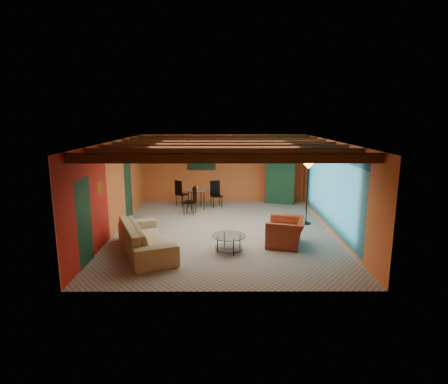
{
  "coord_description": "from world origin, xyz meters",
  "views": [
    {
      "loc": [
        -0.04,
        -10.77,
        3.42
      ],
      "look_at": [
        0.0,
        0.2,
        1.15
      ],
      "focal_mm": 29.57,
      "sensor_mm": 36.0,
      "label": 1
    }
  ],
  "objects_px": {
    "armoire": "(279,179)",
    "vase": "(196,180)",
    "sofa": "(146,238)",
    "coffee_table": "(229,243)",
    "floor_lamp": "(307,193)",
    "dining_table": "(196,196)",
    "armchair": "(286,232)",
    "potted_plant": "(280,149)"
  },
  "relations": [
    {
      "from": "armchair",
      "to": "vase",
      "type": "xyz_separation_m",
      "value": [
        -2.69,
        3.97,
        0.74
      ]
    },
    {
      "from": "coffee_table",
      "to": "dining_table",
      "type": "height_order",
      "value": "dining_table"
    },
    {
      "from": "dining_table",
      "to": "vase",
      "type": "distance_m",
      "value": 0.6
    },
    {
      "from": "potted_plant",
      "to": "armchair",
      "type": "bearing_deg",
      "value": -96.13
    },
    {
      "from": "armoire",
      "to": "potted_plant",
      "type": "distance_m",
      "value": 1.21
    },
    {
      "from": "coffee_table",
      "to": "vase",
      "type": "xyz_separation_m",
      "value": [
        -1.15,
        4.46,
        0.88
      ]
    },
    {
      "from": "sofa",
      "to": "floor_lamp",
      "type": "height_order",
      "value": "floor_lamp"
    },
    {
      "from": "coffee_table",
      "to": "vase",
      "type": "bearing_deg",
      "value": 104.46
    },
    {
      "from": "floor_lamp",
      "to": "vase",
      "type": "xyz_separation_m",
      "value": [
        -3.68,
        1.96,
        0.1
      ]
    },
    {
      "from": "sofa",
      "to": "potted_plant",
      "type": "distance_m",
      "value": 7.17
    },
    {
      "from": "coffee_table",
      "to": "floor_lamp",
      "type": "xyz_separation_m",
      "value": [
        2.53,
        2.5,
        0.78
      ]
    },
    {
      "from": "floor_lamp",
      "to": "vase",
      "type": "height_order",
      "value": "floor_lamp"
    },
    {
      "from": "floor_lamp",
      "to": "vase",
      "type": "bearing_deg",
      "value": 151.95
    },
    {
      "from": "sofa",
      "to": "floor_lamp",
      "type": "distance_m",
      "value": 5.33
    },
    {
      "from": "armoire",
      "to": "potted_plant",
      "type": "bearing_deg",
      "value": 0.0
    },
    {
      "from": "armoire",
      "to": "floor_lamp",
      "type": "distance_m",
      "value": 3.04
    },
    {
      "from": "coffee_table",
      "to": "dining_table",
      "type": "relative_size",
      "value": 0.45
    },
    {
      "from": "dining_table",
      "to": "potted_plant",
      "type": "distance_m",
      "value": 3.77
    },
    {
      "from": "sofa",
      "to": "vase",
      "type": "height_order",
      "value": "vase"
    },
    {
      "from": "coffee_table",
      "to": "armoire",
      "type": "xyz_separation_m",
      "value": [
        2.08,
        5.5,
        0.72
      ]
    },
    {
      "from": "vase",
      "to": "coffee_table",
      "type": "bearing_deg",
      "value": -75.54
    },
    {
      "from": "armchair",
      "to": "potted_plant",
      "type": "distance_m",
      "value": 5.35
    },
    {
      "from": "armoire",
      "to": "vase",
      "type": "distance_m",
      "value": 3.4
    },
    {
      "from": "armoire",
      "to": "sofa",
      "type": "bearing_deg",
      "value": -111.11
    },
    {
      "from": "armchair",
      "to": "vase",
      "type": "height_order",
      "value": "vase"
    },
    {
      "from": "vase",
      "to": "potted_plant",
      "type": "bearing_deg",
      "value": 17.85
    },
    {
      "from": "sofa",
      "to": "vase",
      "type": "xyz_separation_m",
      "value": [
        0.96,
        4.5,
        0.72
      ]
    },
    {
      "from": "floor_lamp",
      "to": "armoire",
      "type": "bearing_deg",
      "value": 98.52
    },
    {
      "from": "armchair",
      "to": "armoire",
      "type": "distance_m",
      "value": 5.07
    },
    {
      "from": "armchair",
      "to": "floor_lamp",
      "type": "xyz_separation_m",
      "value": [
        0.99,
        2.01,
        0.64
      ]
    },
    {
      "from": "coffee_table",
      "to": "armoire",
      "type": "relative_size",
      "value": 0.46
    },
    {
      "from": "armoire",
      "to": "vase",
      "type": "bearing_deg",
      "value": -146.15
    },
    {
      "from": "dining_table",
      "to": "vase",
      "type": "relative_size",
      "value": 10.76
    },
    {
      "from": "armoire",
      "to": "dining_table",
      "type": "bearing_deg",
      "value": -146.15
    },
    {
      "from": "armchair",
      "to": "sofa",
      "type": "bearing_deg",
      "value": -66.63
    },
    {
      "from": "armchair",
      "to": "coffee_table",
      "type": "height_order",
      "value": "armchair"
    },
    {
      "from": "floor_lamp",
      "to": "sofa",
      "type": "bearing_deg",
      "value": -151.32
    },
    {
      "from": "dining_table",
      "to": "armoire",
      "type": "relative_size",
      "value": 1.03
    },
    {
      "from": "floor_lamp",
      "to": "vase",
      "type": "relative_size",
      "value": 11.14
    },
    {
      "from": "armoire",
      "to": "floor_lamp",
      "type": "bearing_deg",
      "value": -65.47
    },
    {
      "from": "armchair",
      "to": "dining_table",
      "type": "relative_size",
      "value": 0.58
    },
    {
      "from": "dining_table",
      "to": "vase",
      "type": "height_order",
      "value": "vase"
    }
  ]
}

